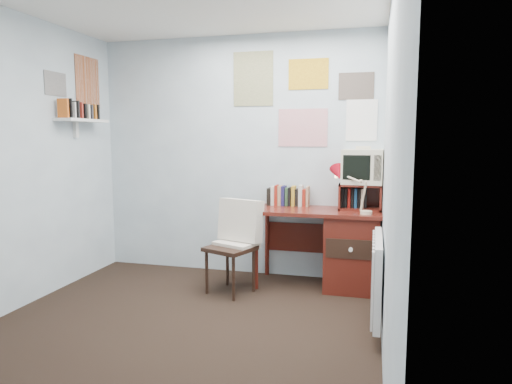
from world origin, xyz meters
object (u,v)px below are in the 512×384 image
at_px(desk_chair, 230,248).
at_px(radiator, 377,276).
at_px(desk_lamp, 367,193).
at_px(crt_tv, 363,165).
at_px(tv_riser, 360,197).
at_px(desk, 346,247).
at_px(wall_shelf, 82,120).

bearing_deg(desk_chair, radiator, 0.16).
bearing_deg(desk_lamp, crt_tv, 108.99).
bearing_deg(tv_riser, desk, -137.04).
height_order(tv_riser, crt_tv, crt_tv).
height_order(desk_lamp, wall_shelf, wall_shelf).
distance_m(desk_lamp, wall_shelf, 2.84).
distance_m(desk, radiator, 0.97).
distance_m(desk_chair, desk_lamp, 1.36).
distance_m(radiator, wall_shelf, 3.15).
relative_size(crt_tv, radiator, 0.48).
xyz_separation_m(tv_riser, crt_tv, (0.02, 0.02, 0.31)).
bearing_deg(crt_tv, desk, -133.33).
bearing_deg(desk_chair, desk_lamp, 33.58).
bearing_deg(radiator, desk_chair, 158.50).
height_order(desk_chair, tv_riser, tv_riser).
distance_m(desk_chair, tv_riser, 1.35).
relative_size(desk_chair, wall_shelf, 1.37).
height_order(tv_riser, radiator, tv_riser).
height_order(desk, crt_tv, crt_tv).
xyz_separation_m(desk_lamp, wall_shelf, (-2.75, -0.23, 0.66)).
height_order(crt_tv, wall_shelf, wall_shelf).
xyz_separation_m(desk_chair, radiator, (1.33, -0.52, -0.00)).
xyz_separation_m(desk_chair, tv_riser, (1.16, 0.52, 0.46)).
height_order(desk, radiator, desk).
height_order(desk, desk_lamp, desk_lamp).
bearing_deg(desk_lamp, wall_shelf, -165.83).
bearing_deg(tv_riser, desk_chair, -155.85).
relative_size(desk_chair, crt_tv, 2.23).
xyz_separation_m(desk_lamp, tv_riser, (-0.06, 0.26, -0.07)).
distance_m(desk, wall_shelf, 2.87).
xyz_separation_m(desk, desk_lamp, (0.18, -0.15, 0.55)).
bearing_deg(wall_shelf, radiator, -10.89).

